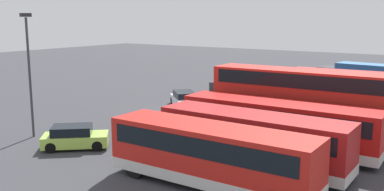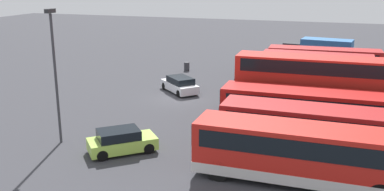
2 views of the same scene
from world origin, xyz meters
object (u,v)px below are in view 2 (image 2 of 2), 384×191
object	(u,v)px
bus_single_deck_seventh	(313,130)
lamp_post_tall	(55,67)
bus_single_deck_near_end	(323,61)
car_small_green	(121,141)
bus_single_deck_sixth	(314,111)
box_truck_blue	(319,52)
waste_bin_yellow	(187,66)
bus_single_deck_fourth	(314,85)
car_hatchback_silver	(180,85)
bus_single_deck_second	(316,67)
bus_single_deck_third	(325,76)
bus_single_deck_far_end	(298,152)
bus_double_decker_fifth	(319,86)

from	to	relation	value
bus_single_deck_seventh	lamp_post_tall	size ratio (longest dim) A/B	1.27
bus_single_deck_near_end	car_small_green	size ratio (longest dim) A/B	2.72
bus_single_deck_sixth	car_small_green	world-z (taller)	bus_single_deck_sixth
bus_single_deck_sixth	box_truck_blue	size ratio (longest dim) A/B	1.55
bus_single_deck_sixth	waste_bin_yellow	xyz separation A→B (m)	(-16.17, -14.50, -1.15)
bus_single_deck_fourth	bus_single_deck_seventh	xyz separation A→B (m)	(10.88, 0.64, -0.00)
bus_single_deck_seventh	car_hatchback_silver	world-z (taller)	bus_single_deck_seventh
bus_single_deck_seventh	bus_single_deck_fourth	bearing A→B (deg)	-176.62
bus_single_deck_sixth	bus_single_deck_seventh	bearing A→B (deg)	2.22
bus_single_deck_second	bus_single_deck_fourth	world-z (taller)	same
car_hatchback_silver	waste_bin_yellow	distance (m)	9.21
bus_single_deck_near_end	waste_bin_yellow	world-z (taller)	bus_single_deck_near_end
bus_single_deck_sixth	bus_single_deck_near_end	bearing A→B (deg)	-179.25
bus_single_deck_fourth	box_truck_blue	world-z (taller)	box_truck_blue
bus_single_deck_sixth	car_hatchback_silver	xyz separation A→B (m)	(-7.30, -12.02, -0.92)
bus_single_deck_third	bus_single_deck_sixth	size ratio (longest dim) A/B	0.98
bus_single_deck_seventh	car_small_green	xyz separation A→B (m)	(2.92, -10.62, -0.92)
bus_single_deck_seventh	waste_bin_yellow	bearing A→B (deg)	-143.68
bus_single_deck_near_end	bus_single_deck_second	xyz separation A→B (m)	(3.35, -0.52, -0.00)
car_hatchback_silver	car_small_green	size ratio (longest dim) A/B	1.05
bus_single_deck_third	bus_single_deck_seventh	bearing A→B (deg)	-0.19
bus_single_deck_seventh	lamp_post_tall	xyz separation A→B (m)	(2.69, -14.99, 3.18)
lamp_post_tall	box_truck_blue	bearing A→B (deg)	154.94
bus_single_deck_near_end	car_hatchback_silver	distance (m)	15.92
bus_single_deck_seventh	bus_single_deck_far_end	size ratio (longest dim) A/B	1.00
bus_single_deck_fourth	bus_single_deck_sixth	bearing A→B (deg)	3.99
bus_single_deck_third	bus_double_decker_fifth	bearing A→B (deg)	-1.00
bus_double_decker_fifth	bus_single_deck_far_end	bearing A→B (deg)	-2.04
box_truck_blue	lamp_post_tall	world-z (taller)	lamp_post_tall
bus_single_deck_sixth	bus_single_deck_second	bearing A→B (deg)	-177.04
bus_double_decker_fifth	lamp_post_tall	bearing A→B (deg)	-56.19
box_truck_blue	bus_single_deck_far_end	bearing A→B (deg)	1.22
bus_single_deck_third	bus_single_deck_far_end	distance (m)	17.95
bus_single_deck_second	car_hatchback_silver	size ratio (longest dim) A/B	2.38
box_truck_blue	car_small_green	size ratio (longest dim) A/B	1.88
car_hatchback_silver	bus_single_deck_far_end	bearing A→B (deg)	38.80
box_truck_blue	waste_bin_yellow	xyz separation A→B (m)	(7.06, -13.54, -1.23)
bus_single_deck_fourth	bus_single_deck_near_end	bearing A→B (deg)	178.63
bus_single_deck_far_end	car_hatchback_silver	bearing A→B (deg)	-141.20
lamp_post_tall	bus_single_deck_seventh	bearing A→B (deg)	100.17
bus_double_decker_fifth	bus_single_deck_sixth	world-z (taller)	bus_double_decker_fifth
bus_single_deck_seventh	bus_single_deck_far_end	distance (m)	3.52
bus_single_deck_fourth	bus_single_deck_far_end	bearing A→B (deg)	0.71
bus_single_deck_near_end	bus_single_deck_fourth	distance (m)	10.85
bus_single_deck_fourth	bus_single_deck_far_end	distance (m)	14.37
bus_single_deck_sixth	lamp_post_tall	xyz separation A→B (m)	(6.45, -14.84, 3.17)
bus_single_deck_seventh	bus_single_deck_sixth	bearing A→B (deg)	-177.78
car_small_green	lamp_post_tall	world-z (taller)	lamp_post_tall
box_truck_blue	lamp_post_tall	distance (m)	32.91
bus_single_deck_fourth	lamp_post_tall	xyz separation A→B (m)	(13.57, -14.35, 3.18)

